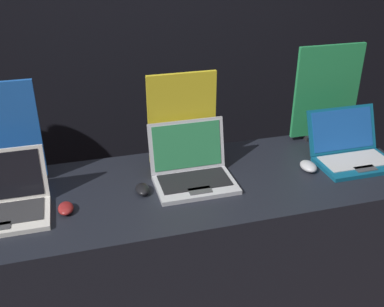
{
  "coord_description": "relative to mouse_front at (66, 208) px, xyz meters",
  "views": [
    {
      "loc": [
        -0.46,
        -1.32,
        1.9
      ],
      "look_at": [
        0.01,
        0.35,
        1.01
      ],
      "focal_mm": 42.0,
      "sensor_mm": 36.0,
      "label": 1
    }
  ],
  "objects": [
    {
      "name": "promo_stand_middle",
      "position": [
        0.56,
        0.28,
        0.2
      ],
      "size": [
        0.32,
        0.07,
        0.45
      ],
      "color": "black",
      "rests_on": "display_counter"
    },
    {
      "name": "display_counter",
      "position": [
        0.54,
        0.08,
        -0.44
      ],
      "size": [
        2.08,
        0.69,
        0.86
      ],
      "color": "black",
      "rests_on": "ground_plane"
    },
    {
      "name": "mouse_back",
      "position": [
        1.11,
        0.05,
        0.0
      ],
      "size": [
        0.07,
        0.1,
        0.04
      ],
      "color": "#B2B2B7",
      "rests_on": "display_counter"
    },
    {
      "name": "wall_back",
      "position": [
        0.54,
        1.3,
        0.53
      ],
      "size": [
        8.0,
        0.05,
        2.8
      ],
      "color": "black",
      "rests_on": "ground_plane"
    },
    {
      "name": "laptop_back",
      "position": [
        1.36,
        0.08,
        0.04
      ],
      "size": [
        0.37,
        0.32,
        0.23
      ],
      "color": "#0F5170",
      "rests_on": "display_counter"
    },
    {
      "name": "promo_stand_back",
      "position": [
        1.36,
        0.36,
        0.23
      ],
      "size": [
        0.37,
        0.07,
        0.51
      ],
      "color": "black",
      "rests_on": "display_counter"
    },
    {
      "name": "laptop_middle",
      "position": [
        0.56,
        0.1,
        0.04
      ],
      "size": [
        0.35,
        0.3,
        0.25
      ],
      "color": "#B7B7BC",
      "rests_on": "display_counter"
    },
    {
      "name": "mouse_front",
      "position": [
        0.0,
        0.0,
        0.0
      ],
      "size": [
        0.06,
        0.09,
        0.03
      ],
      "color": "maroon",
      "rests_on": "display_counter"
    },
    {
      "name": "mouse_middle",
      "position": [
        0.32,
        0.06,
        0.0
      ],
      "size": [
        0.06,
        0.09,
        0.04
      ],
      "color": "black",
      "rests_on": "display_counter"
    }
  ]
}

